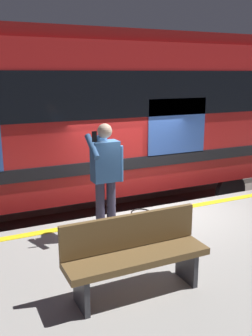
{
  "coord_description": "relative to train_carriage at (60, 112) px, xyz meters",
  "views": [
    {
      "loc": [
        3.23,
        5.91,
        3.44
      ],
      "look_at": [
        0.59,
        0.3,
        1.87
      ],
      "focal_mm": 40.41,
      "sensor_mm": 36.0,
      "label": 1
    }
  ],
  "objects": [
    {
      "name": "track_rail_far",
      "position": [
        -1.0,
        -0.72,
        -2.51
      ],
      "size": [
        22.77,
        0.08,
        0.16
      ],
      "primitive_type": "cube",
      "color": "slate",
      "rests_on": "ground"
    },
    {
      "name": "passenger",
      "position": [
        0.17,
        3.04,
        -0.58
      ],
      "size": [
        0.57,
        0.55,
        1.75
      ],
      "color": "#383347",
      "rests_on": "platform"
    },
    {
      "name": "track_rail_near",
      "position": [
        -1.0,
        0.71,
        -2.51
      ],
      "size": [
        22.77,
        0.08,
        0.16
      ],
      "primitive_type": "cube",
      "color": "slate",
      "rests_on": "ground"
    },
    {
      "name": "train_carriage",
      "position": [
        0.0,
        0.0,
        0.0
      ],
      "size": [
        12.17,
        2.88,
        4.1
      ],
      "color": "red",
      "rests_on": "ground"
    },
    {
      "name": "platform",
      "position": [
        -1.0,
        4.71,
        -2.11
      ],
      "size": [
        17.51,
        4.95,
        0.97
      ],
      "primitive_type": "cube",
      "color": "gray",
      "rests_on": "ground"
    },
    {
      "name": "safety_line",
      "position": [
        -1.0,
        2.53,
        -1.62
      ],
      "size": [
        17.16,
        0.16,
        0.01
      ],
      "primitive_type": "cube",
      "color": "yellow",
      "rests_on": "platform"
    },
    {
      "name": "bench",
      "position": [
        0.46,
        4.64,
        -1.13
      ],
      "size": [
        1.68,
        0.44,
        0.9
      ],
      "color": "brown",
      "rests_on": "platform"
    },
    {
      "name": "handbag",
      "position": [
        -0.34,
        3.24,
        -1.45
      ],
      "size": [
        0.35,
        0.32,
        0.37
      ],
      "color": "black",
      "rests_on": "platform"
    },
    {
      "name": "ground_plane",
      "position": [
        -1.0,
        2.23,
        -2.59
      ],
      "size": [
        26.27,
        26.27,
        0.0
      ],
      "primitive_type": "plane",
      "color": "#4C4742"
    }
  ]
}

